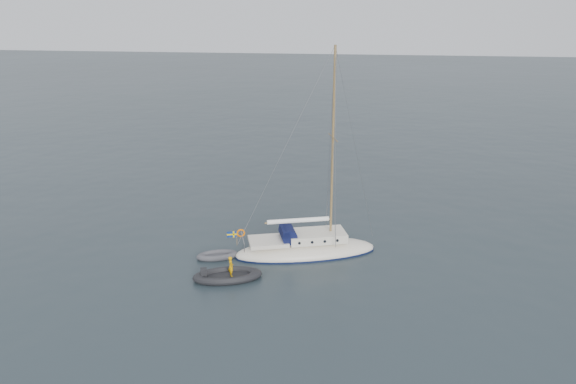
# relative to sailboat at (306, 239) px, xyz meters

# --- Properties ---
(ground) EXTENTS (300.00, 300.00, 0.00)m
(ground) POSITION_rel_sailboat_xyz_m (1.93, -2.85, -0.97)
(ground) COLOR black
(ground) RESTS_ON ground
(sailboat) EXTENTS (8.97, 2.69, 12.77)m
(sailboat) POSITION_rel_sailboat_xyz_m (0.00, 0.00, 0.00)
(sailboat) COLOR beige
(sailboat) RESTS_ON ground
(dinghy) EXTENTS (2.47, 1.12, 0.35)m
(dinghy) POSITION_rel_sailboat_xyz_m (-5.10, -1.40, -0.81)
(dinghy) COLOR #47474C
(dinghy) RESTS_ON ground
(rib) EXTENTS (3.80, 1.73, 1.35)m
(rib) POSITION_rel_sailboat_xyz_m (-3.83, -3.94, -0.75)
(rib) COLOR black
(rib) RESTS_ON ground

